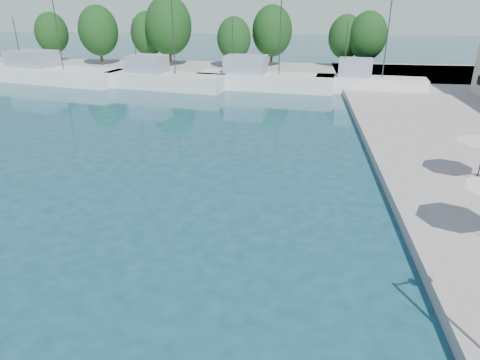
# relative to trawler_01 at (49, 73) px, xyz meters

# --- Properties ---
(quay_far) EXTENTS (90.00, 16.00, 0.60)m
(quay_far) POSITION_rel_trawler_01_xyz_m (22.93, 9.55, -0.77)
(quay_far) COLOR #A19A91
(quay_far) RESTS_ON ground
(hill_west) EXTENTS (180.00, 40.00, 16.00)m
(hill_west) POSITION_rel_trawler_01_xyz_m (0.93, 102.55, 6.93)
(hill_west) COLOR gray
(hill_west) RESTS_ON ground
(hill_east) EXTENTS (140.00, 40.00, 12.00)m
(hill_east) POSITION_rel_trawler_01_xyz_m (70.93, 122.55, 4.93)
(hill_east) COLOR gray
(hill_east) RESTS_ON ground
(trawler_01) EXTENTS (19.85, 9.05, 10.20)m
(trawler_01) POSITION_rel_trawler_01_xyz_m (0.00, 0.00, 0.00)
(trawler_01) COLOR white
(trawler_01) RESTS_ON ground
(trawler_02) EXTENTS (14.99, 6.41, 10.20)m
(trawler_02) POSITION_rel_trawler_01_xyz_m (15.73, -2.33, 0.00)
(trawler_02) COLOR silver
(trawler_02) RESTS_ON ground
(trawler_03) EXTENTS (16.32, 6.04, 10.20)m
(trawler_03) POSITION_rel_trawler_01_xyz_m (27.59, -1.06, 0.00)
(trawler_03) COLOR silver
(trawler_03) RESTS_ON ground
(trawler_04) EXTENTS (12.36, 4.47, 10.20)m
(trawler_04) POSITION_rel_trawler_01_xyz_m (39.64, -1.88, 0.00)
(trawler_04) COLOR silver
(trawler_04) RESTS_ON ground
(tree_01) EXTENTS (5.03, 5.03, 7.45)m
(tree_01) POSITION_rel_trawler_01_xyz_m (-7.19, 14.48, 3.83)
(tree_01) COLOR #3F2B19
(tree_01) RESTS_ON quay_far
(tree_02) EXTENTS (5.77, 5.77, 8.54)m
(tree_02) POSITION_rel_trawler_01_xyz_m (2.09, 11.38, 4.46)
(tree_02) COLOR #3F2B19
(tree_02) RESTS_ON quay_far
(tree_03) EXTENTS (5.16, 5.16, 7.64)m
(tree_03) POSITION_rel_trawler_01_xyz_m (8.90, 13.69, 3.94)
(tree_03) COLOR #3F2B19
(tree_03) RESTS_ON quay_far
(tree_04) EXTENTS (6.67, 6.67, 9.88)m
(tree_04) POSITION_rel_trawler_01_xyz_m (12.78, 11.70, 5.23)
(tree_04) COLOR #3F2B19
(tree_04) RESTS_ON quay_far
(tree_05) EXTENTS (4.79, 4.79, 7.10)m
(tree_05) POSITION_rel_trawler_01_xyz_m (22.55, 10.56, 3.63)
(tree_05) COLOR #3F2B19
(tree_05) RESTS_ON quay_far
(tree_06) EXTENTS (5.81, 5.81, 8.61)m
(tree_06) POSITION_rel_trawler_01_xyz_m (27.74, 13.57, 4.50)
(tree_06) COLOR #3F2B19
(tree_06) RESTS_ON quay_far
(tree_07) EXTENTS (4.94, 4.94, 7.32)m
(tree_07) POSITION_rel_trawler_01_xyz_m (38.36, 14.07, 3.75)
(tree_07) COLOR #3F2B19
(tree_07) RESTS_ON quay_far
(tree_08) EXTENTS (5.30, 5.30, 7.85)m
(tree_08) POSITION_rel_trawler_01_xyz_m (41.22, 12.51, 4.06)
(tree_08) COLOR #3F2B19
(tree_08) RESTS_ON quay_far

